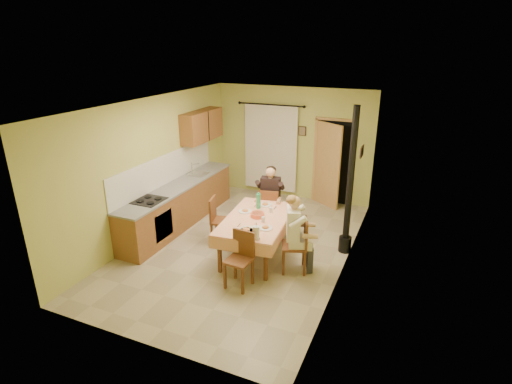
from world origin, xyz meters
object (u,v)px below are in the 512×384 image
at_px(chair_left, 222,229).
at_px(stove_flue, 349,202).
at_px(man_far, 270,192).
at_px(chair_right, 295,255).
at_px(man_right, 295,225).
at_px(chair_near, 239,270).
at_px(chair_far, 270,218).
at_px(dining_table, 257,236).

height_order(chair_left, stove_flue, stove_flue).
bearing_deg(man_far, chair_right, -64.37).
height_order(chair_right, stove_flue, stove_flue).
bearing_deg(man_right, man_far, 16.02).
bearing_deg(man_right, stove_flue, -54.00).
distance_m(man_far, man_right, 1.64).
xyz_separation_m(chair_near, man_far, (-0.30, 2.15, 0.59)).
bearing_deg(chair_far, chair_near, -93.12).
height_order(chair_near, man_right, man_right).
height_order(chair_near, chair_left, chair_left).
bearing_deg(dining_table, chair_right, -21.78).
distance_m(chair_left, stove_flue, 2.54).
bearing_deg(chair_left, man_right, 62.35).
relative_size(chair_near, man_right, 0.68).
bearing_deg(stove_flue, chair_near, -126.25).
bearing_deg(chair_far, man_right, -64.64).
distance_m(dining_table, chair_near, 1.09).
distance_m(man_right, stove_flue, 1.26).
bearing_deg(man_far, man_right, -64.84).
relative_size(man_far, stove_flue, 0.50).
distance_m(chair_near, chair_left, 1.58).
xyz_separation_m(chair_near, man_right, (0.67, 0.82, 0.59)).
bearing_deg(chair_left, dining_table, 65.50).
height_order(chair_near, stove_flue, stove_flue).
bearing_deg(man_right, chair_right, -90.00).
bearing_deg(chair_right, chair_far, 16.69).
bearing_deg(chair_near, stove_flue, -121.80).
bearing_deg(stove_flue, man_far, 170.24).
distance_m(chair_near, chair_right, 1.07).
relative_size(chair_near, chair_right, 0.97).
distance_m(chair_far, stove_flue, 1.84).
distance_m(chair_near, stove_flue, 2.42).
bearing_deg(man_right, dining_table, 52.63).
height_order(dining_table, chair_right, chair_right).
height_order(man_far, stove_flue, stove_flue).
bearing_deg(chair_near, chair_right, -125.16).
height_order(chair_right, man_far, man_far).
distance_m(chair_right, chair_left, 1.71).
bearing_deg(man_far, chair_left, -137.69).
bearing_deg(stove_flue, chair_left, -165.02).
bearing_deg(chair_near, man_right, -124.78).
relative_size(man_far, man_right, 1.00).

